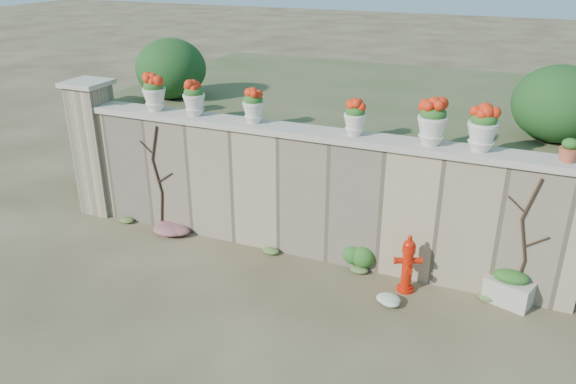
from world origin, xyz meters
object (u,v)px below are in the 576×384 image
at_px(terracotta_pot, 569,151).
at_px(planter_box, 509,288).
at_px(fire_hydrant, 408,263).
at_px(urn_pot_0, 154,93).

bearing_deg(terracotta_pot, planter_box, -148.31).
xyz_separation_m(planter_box, terracotta_pot, (0.40, 0.25, 2.00)).
bearing_deg(fire_hydrant, terracotta_pot, -6.60).
bearing_deg(planter_box, urn_pot_0, -164.32).
height_order(fire_hydrant, urn_pot_0, urn_pot_0).
height_order(planter_box, urn_pot_0, urn_pot_0).
bearing_deg(urn_pot_0, fire_hydrant, -6.42).
relative_size(urn_pot_0, terracotta_pot, 2.04).
bearing_deg(planter_box, fire_hydrant, -151.44).
bearing_deg(fire_hydrant, urn_pot_0, 151.22).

